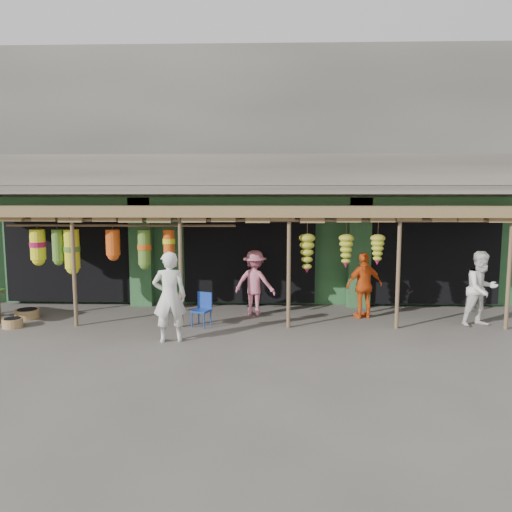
{
  "coord_description": "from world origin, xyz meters",
  "views": [
    {
      "loc": [
        0.59,
        -11.55,
        3.09
      ],
      "look_at": [
        0.21,
        1.0,
        1.53
      ],
      "focal_mm": 35.0,
      "sensor_mm": 36.0,
      "label": 1
    }
  ],
  "objects_px": {
    "blue_chair": "(203,307)",
    "person_vendor": "(364,285)",
    "person_front": "(170,297)",
    "person_shopper": "(255,283)",
    "person_right": "(481,289)"
  },
  "relations": [
    {
      "from": "blue_chair",
      "to": "person_right",
      "type": "bearing_deg",
      "value": 22.9
    },
    {
      "from": "person_right",
      "to": "person_vendor",
      "type": "xyz_separation_m",
      "value": [
        -2.6,
        0.7,
        -0.06
      ]
    },
    {
      "from": "person_right",
      "to": "person_vendor",
      "type": "bearing_deg",
      "value": 146.19
    },
    {
      "from": "blue_chair",
      "to": "person_shopper",
      "type": "xyz_separation_m",
      "value": [
        1.19,
        1.13,
        0.39
      ]
    },
    {
      "from": "blue_chair",
      "to": "person_front",
      "type": "xyz_separation_m",
      "value": [
        -0.51,
        -1.28,
        0.52
      ]
    },
    {
      "from": "person_front",
      "to": "person_shopper",
      "type": "height_order",
      "value": "person_front"
    },
    {
      "from": "blue_chair",
      "to": "person_vendor",
      "type": "relative_size",
      "value": 0.48
    },
    {
      "from": "person_shopper",
      "to": "person_vendor",
      "type": "bearing_deg",
      "value": -168.25
    },
    {
      "from": "person_right",
      "to": "person_shopper",
      "type": "relative_size",
      "value": 1.06
    },
    {
      "from": "person_right",
      "to": "person_shopper",
      "type": "xyz_separation_m",
      "value": [
        -5.34,
        0.96,
        -0.05
      ]
    },
    {
      "from": "person_shopper",
      "to": "blue_chair",
      "type": "bearing_deg",
      "value": 60.74
    },
    {
      "from": "person_right",
      "to": "person_front",
      "type": "bearing_deg",
      "value": 172.96
    },
    {
      "from": "person_front",
      "to": "person_right",
      "type": "relative_size",
      "value": 1.08
    },
    {
      "from": "person_front",
      "to": "blue_chair",
      "type": "bearing_deg",
      "value": -123.99
    },
    {
      "from": "person_front",
      "to": "person_right",
      "type": "height_order",
      "value": "person_front"
    }
  ]
}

